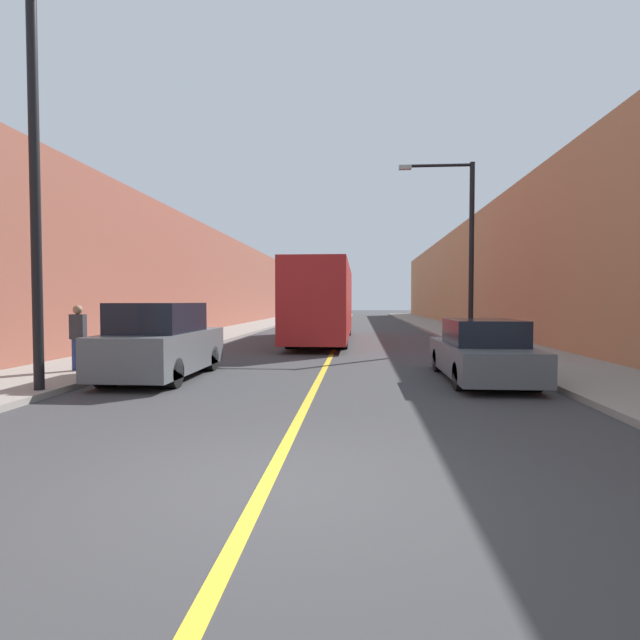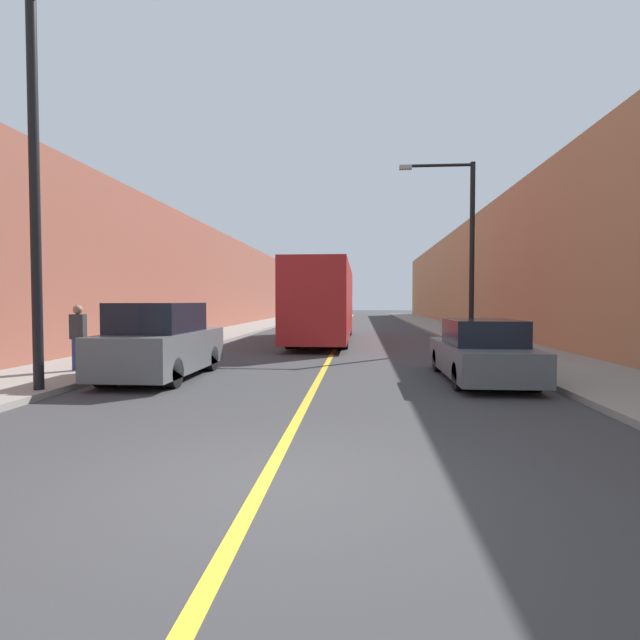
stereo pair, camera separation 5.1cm
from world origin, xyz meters
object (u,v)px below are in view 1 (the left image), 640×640
object	(u,v)px
bus	(323,301)
pedestrian	(78,337)
parked_suv_left	(161,344)
street_lamp_right	(464,240)
street_lamp_left	(48,163)
car_right_near	(481,353)

from	to	relation	value
bus	pedestrian	world-z (taller)	bus
pedestrian	bus	bearing A→B (deg)	64.59
parked_suv_left	street_lamp_right	world-z (taller)	street_lamp_right
parked_suv_left	street_lamp_left	world-z (taller)	street_lamp_left
parked_suv_left	pedestrian	xyz separation A→B (m)	(-2.33, 0.30, 0.14)
parked_suv_left	street_lamp_right	bearing A→B (deg)	42.99
street_lamp_left	pedestrian	xyz separation A→B (m)	(-1.06, 2.76, -3.66)
street_lamp_left	street_lamp_right	world-z (taller)	street_lamp_left
bus	street_lamp_right	bearing A→B (deg)	-30.27
car_right_near	street_lamp_left	world-z (taller)	street_lamp_left
street_lamp_left	street_lamp_right	bearing A→B (deg)	46.52
street_lamp_right	pedestrian	bearing A→B (deg)	-144.42
bus	car_right_near	xyz separation A→B (m)	(4.65, -11.68, -1.23)
street_lamp_right	pedestrian	xyz separation A→B (m)	(-11.43, -8.17, -3.37)
street_lamp_right	pedestrian	world-z (taller)	street_lamp_right
car_right_near	pedestrian	distance (m)	10.18
parked_suv_left	car_right_near	bearing A→B (deg)	1.77
street_lamp_right	pedestrian	size ratio (longest dim) A/B	4.34
parked_suv_left	street_lamp_left	bearing A→B (deg)	-117.40
car_right_near	street_lamp_right	xyz separation A→B (m)	(1.26, 8.24, 3.70)
street_lamp_left	pedestrian	size ratio (longest dim) A/B	4.68
bus	pedestrian	distance (m)	12.90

